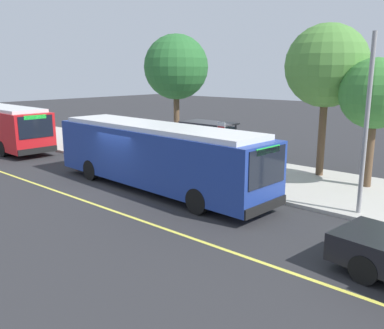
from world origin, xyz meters
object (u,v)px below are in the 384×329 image
waiting_bench (208,159)px  pedestrian_commuter (167,151)px  transit_bus_main (156,154)px  route_sign_post (221,143)px

waiting_bench → pedestrian_commuter: (-1.58, -1.56, 0.48)m
transit_bus_main → pedestrian_commuter: (-2.13, 2.80, -0.50)m
waiting_bench → transit_bus_main: bearing=-82.8°
waiting_bench → pedestrian_commuter: pedestrian_commuter is taller
transit_bus_main → waiting_bench: (-0.55, 4.36, -0.98)m
transit_bus_main → waiting_bench: transit_bus_main is taller
transit_bus_main → route_sign_post: bearing=61.8°
route_sign_post → pedestrian_commuter: (-3.63, -0.01, -0.84)m
waiting_bench → route_sign_post: route_sign_post is taller
waiting_bench → route_sign_post: 2.89m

